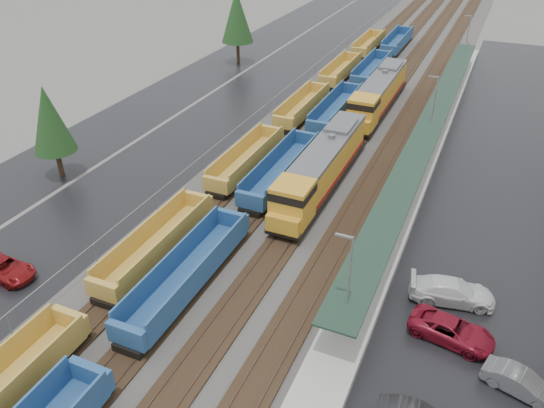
{
  "coord_description": "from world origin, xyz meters",
  "views": [
    {
      "loc": [
        14.93,
        -3.38,
        24.56
      ],
      "look_at": [
        0.16,
        30.31,
        2.0
      ],
      "focal_mm": 35.0,
      "sensor_mm": 36.0,
      "label": 1
    }
  ],
  "objects_px": {
    "well_string_yellow": "(247,160)",
    "parked_car_east_e": "(521,383)",
    "locomotive_trail": "(378,94)",
    "parked_car_east_b": "(452,330)",
    "parked_car_west_c": "(4,268)",
    "parked_car_east_c": "(452,291)",
    "locomotive_lead": "(321,168)",
    "well_string_blue": "(282,170)"
  },
  "relations": [
    {
      "from": "well_string_yellow",
      "to": "parked_car_east_e",
      "type": "relative_size",
      "value": 25.32
    },
    {
      "from": "locomotive_trail",
      "to": "well_string_yellow",
      "type": "height_order",
      "value": "locomotive_trail"
    },
    {
      "from": "well_string_yellow",
      "to": "parked_car_east_b",
      "type": "relative_size",
      "value": 20.25
    },
    {
      "from": "locomotive_trail",
      "to": "well_string_yellow",
      "type": "relative_size",
      "value": 0.19
    },
    {
      "from": "locomotive_trail",
      "to": "parked_car_east_e",
      "type": "xyz_separation_m",
      "value": [
        17.64,
        -37.76,
        -1.7
      ]
    },
    {
      "from": "well_string_yellow",
      "to": "parked_car_west_c",
      "type": "relative_size",
      "value": 21.3
    },
    {
      "from": "locomotive_trail",
      "to": "parked_car_west_c",
      "type": "bearing_deg",
      "value": -111.98
    },
    {
      "from": "parked_car_east_c",
      "to": "parked_car_east_e",
      "type": "height_order",
      "value": "parked_car_east_c"
    },
    {
      "from": "locomotive_lead",
      "to": "locomotive_trail",
      "type": "xyz_separation_m",
      "value": [
        0.0,
        21.0,
        0.0
      ]
    },
    {
      "from": "locomotive_trail",
      "to": "parked_car_east_e",
      "type": "relative_size",
      "value": 4.73
    },
    {
      "from": "locomotive_lead",
      "to": "parked_car_east_b",
      "type": "height_order",
      "value": "locomotive_lead"
    },
    {
      "from": "parked_car_west_c",
      "to": "well_string_yellow",
      "type": "bearing_deg",
      "value": -19.24
    },
    {
      "from": "parked_car_west_c",
      "to": "parked_car_east_b",
      "type": "distance_m",
      "value": 31.11
    },
    {
      "from": "locomotive_lead",
      "to": "parked_car_west_c",
      "type": "height_order",
      "value": "locomotive_lead"
    },
    {
      "from": "parked_car_west_c",
      "to": "parked_car_east_b",
      "type": "bearing_deg",
      "value": -74.98
    },
    {
      "from": "parked_car_east_c",
      "to": "well_string_yellow",
      "type": "bearing_deg",
      "value": 49.86
    },
    {
      "from": "parked_car_west_c",
      "to": "parked_car_east_e",
      "type": "bearing_deg",
      "value": -80.59
    },
    {
      "from": "parked_car_east_b",
      "to": "parked_car_east_e",
      "type": "bearing_deg",
      "value": -112.16
    },
    {
      "from": "well_string_blue",
      "to": "parked_car_west_c",
      "type": "relative_size",
      "value": 23.25
    },
    {
      "from": "well_string_yellow",
      "to": "well_string_blue",
      "type": "bearing_deg",
      "value": -10.28
    },
    {
      "from": "parked_car_west_c",
      "to": "parked_car_east_c",
      "type": "bearing_deg",
      "value": -68.32
    },
    {
      "from": "well_string_blue",
      "to": "parked_car_east_e",
      "type": "height_order",
      "value": "well_string_blue"
    },
    {
      "from": "parked_car_east_b",
      "to": "well_string_yellow",
      "type": "bearing_deg",
      "value": 64.91
    },
    {
      "from": "parked_car_east_e",
      "to": "parked_car_east_b",
      "type": "bearing_deg",
      "value": 73.16
    },
    {
      "from": "well_string_blue",
      "to": "parked_car_west_c",
      "type": "xyz_separation_m",
      "value": [
        -12.85,
        -21.11,
        -0.5
      ]
    },
    {
      "from": "parked_car_east_c",
      "to": "locomotive_lead",
      "type": "bearing_deg",
      "value": 39.92
    },
    {
      "from": "locomotive_trail",
      "to": "well_string_blue",
      "type": "relative_size",
      "value": 0.17
    },
    {
      "from": "locomotive_trail",
      "to": "well_string_yellow",
      "type": "distance_m",
      "value": 21.49
    },
    {
      "from": "parked_car_east_b",
      "to": "well_string_blue",
      "type": "bearing_deg",
      "value": 60.58
    },
    {
      "from": "locomotive_lead",
      "to": "parked_car_east_c",
      "type": "xyz_separation_m",
      "value": [
        13.09,
        -10.52,
        -1.56
      ]
    },
    {
      "from": "locomotive_lead",
      "to": "parked_car_east_b",
      "type": "bearing_deg",
      "value": -46.27
    },
    {
      "from": "locomotive_lead",
      "to": "parked_car_west_c",
      "type": "xyz_separation_m",
      "value": [
        -16.85,
        -20.74,
        -1.7
      ]
    },
    {
      "from": "parked_car_west_c",
      "to": "parked_car_east_e",
      "type": "distance_m",
      "value": 34.72
    },
    {
      "from": "locomotive_lead",
      "to": "parked_car_east_b",
      "type": "distance_m",
      "value": 19.68
    },
    {
      "from": "locomotive_lead",
      "to": "parked_car_east_e",
      "type": "relative_size",
      "value": 4.73
    },
    {
      "from": "well_string_yellow",
      "to": "well_string_blue",
      "type": "relative_size",
      "value": 0.92
    },
    {
      "from": "locomotive_lead",
      "to": "well_string_yellow",
      "type": "bearing_deg",
      "value": 172.23
    },
    {
      "from": "locomotive_lead",
      "to": "locomotive_trail",
      "type": "bearing_deg",
      "value": 90.0
    },
    {
      "from": "locomotive_trail",
      "to": "parked_car_east_c",
      "type": "height_order",
      "value": "locomotive_trail"
    },
    {
      "from": "locomotive_trail",
      "to": "parked_car_west_c",
      "type": "relative_size",
      "value": 3.98
    },
    {
      "from": "parked_car_east_c",
      "to": "well_string_blue",
      "type": "bearing_deg",
      "value": 46.21
    },
    {
      "from": "locomotive_trail",
      "to": "parked_car_east_b",
      "type": "xyz_separation_m",
      "value": [
        13.55,
        -35.17,
        -1.66
      ]
    }
  ]
}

